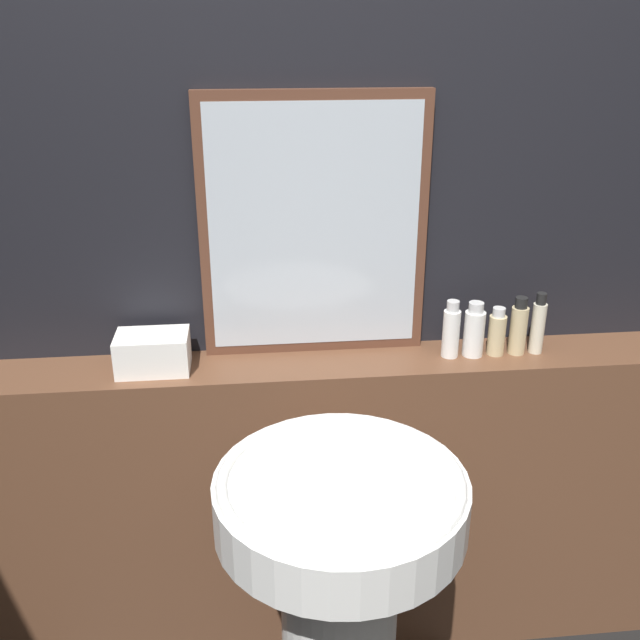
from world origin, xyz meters
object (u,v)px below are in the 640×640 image
at_px(towel_stack, 153,352).
at_px(conditioner_bottle, 474,331).
at_px(body_wash_bottle, 518,328).
at_px(hand_soap_bottle, 538,325).
at_px(shampoo_bottle, 451,331).
at_px(pedestal_sink, 339,606).
at_px(mirror, 314,228).
at_px(lotion_bottle, 497,333).

relative_size(towel_stack, conditioner_bottle, 1.22).
xyz_separation_m(body_wash_bottle, hand_soap_bottle, (0.05, 0.00, 0.00)).
relative_size(towel_stack, shampoo_bottle, 1.16).
distance_m(towel_stack, conditioner_bottle, 0.83).
xyz_separation_m(pedestal_sink, conditioner_bottle, (0.42, 0.50, 0.41)).
relative_size(pedestal_sink, shampoo_bottle, 5.98).
relative_size(conditioner_bottle, hand_soap_bottle, 0.89).
relative_size(mirror, hand_soap_bottle, 4.00).
xyz_separation_m(pedestal_sink, hand_soap_bottle, (0.59, 0.50, 0.42)).
relative_size(mirror, conditioner_bottle, 4.52).
xyz_separation_m(mirror, towel_stack, (-0.42, -0.08, -0.29)).
xyz_separation_m(towel_stack, hand_soap_bottle, (1.00, 0.00, 0.03)).
relative_size(pedestal_sink, towel_stack, 5.14).
bearing_deg(towel_stack, body_wash_bottle, -0.00).
distance_m(lotion_bottle, hand_soap_bottle, 0.11).
xyz_separation_m(pedestal_sink, towel_stack, (-0.41, 0.50, 0.39)).
distance_m(pedestal_sink, towel_stack, 0.75).
height_order(towel_stack, shampoo_bottle, shampoo_bottle).
bearing_deg(body_wash_bottle, shampoo_bottle, 180.00).
bearing_deg(pedestal_sink, shampoo_bottle, 54.43).
xyz_separation_m(shampoo_bottle, hand_soap_bottle, (0.23, 0.00, 0.01)).
xyz_separation_m(conditioner_bottle, lotion_bottle, (0.06, 0.00, -0.01)).
distance_m(mirror, conditioner_bottle, 0.50).
relative_size(pedestal_sink, body_wash_bottle, 5.89).
relative_size(shampoo_bottle, hand_soap_bottle, 0.93).
relative_size(towel_stack, body_wash_bottle, 1.15).
distance_m(mirror, towel_stack, 0.51).
distance_m(lotion_bottle, body_wash_bottle, 0.06).
bearing_deg(pedestal_sink, conditioner_bottle, 49.97).
distance_m(shampoo_bottle, lotion_bottle, 0.12).
height_order(shampoo_bottle, hand_soap_bottle, hand_soap_bottle).
bearing_deg(body_wash_bottle, conditioner_bottle, 180.00).
distance_m(towel_stack, lotion_bottle, 0.89).
distance_m(towel_stack, hand_soap_bottle, 1.00).
relative_size(lotion_bottle, body_wash_bottle, 0.83).
bearing_deg(pedestal_sink, towel_stack, 129.79).
height_order(shampoo_bottle, body_wash_bottle, body_wash_bottle).
relative_size(conditioner_bottle, lotion_bottle, 1.13).
relative_size(body_wash_bottle, hand_soap_bottle, 0.94).
bearing_deg(shampoo_bottle, lotion_bottle, 0.00).
bearing_deg(towel_stack, hand_soap_bottle, 0.00).
xyz_separation_m(pedestal_sink, lotion_bottle, (0.48, 0.50, 0.40)).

